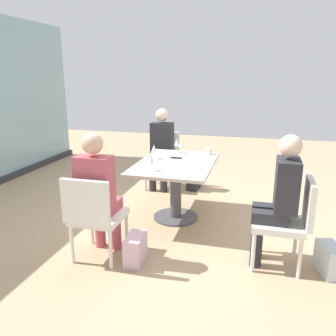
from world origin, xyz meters
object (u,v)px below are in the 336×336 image
at_px(wine_glass_2, 151,159).
at_px(chair_far_left, 94,213).
at_px(cell_phone_on_table, 176,158).
at_px(person_far_right, 161,145).
at_px(wine_glass_0, 154,149).
at_px(person_front_left, 279,195).
at_px(wine_glass_3, 181,144).
at_px(chair_front_left, 289,217).
at_px(handbag_2, 194,180).
at_px(dining_table_main, 176,176).
at_px(wine_glass_1, 177,143).
at_px(handbag_0, 329,259).
at_px(person_far_left, 98,189).
at_px(handbag_1, 135,249).
at_px(coffee_cup, 209,151).
at_px(chair_far_right, 163,156).

bearing_deg(wine_glass_2, chair_far_left, 156.45).
distance_m(wine_glass_2, cell_phone_on_table, 0.67).
relative_size(person_far_right, wine_glass_0, 6.81).
bearing_deg(person_front_left, wine_glass_3, 43.51).
xyz_separation_m(chair_front_left, person_far_right, (1.89, 1.78, 0.20)).
bearing_deg(cell_phone_on_table, wine_glass_0, 120.98).
relative_size(wine_glass_0, handbag_2, 0.62).
xyz_separation_m(dining_table_main, wine_glass_2, (-0.44, 0.17, 0.31)).
height_order(chair_front_left, wine_glass_1, wine_glass_1).
bearing_deg(wine_glass_2, wine_glass_3, -8.37).
bearing_deg(handbag_0, cell_phone_on_table, 41.85).
xyz_separation_m(chair_far_left, person_far_left, (0.11, 0.00, 0.20)).
height_order(person_far_right, wine_glass_3, person_far_right).
relative_size(wine_glass_3, cell_phone_on_table, 1.28).
bearing_deg(handbag_0, chair_front_left, 66.71).
relative_size(wine_glass_2, cell_phone_on_table, 1.28).
distance_m(wine_glass_0, handbag_2, 1.34).
distance_m(chair_front_left, handbag_1, 1.48).
bearing_deg(chair_front_left, wine_glass_3, 45.99).
relative_size(person_far_left, wine_glass_2, 6.81).
bearing_deg(wine_glass_0, chair_far_left, 171.35).
height_order(handbag_0, handbag_1, same).
height_order(wine_glass_0, cell_phone_on_table, wine_glass_0).
relative_size(person_front_left, person_far_left, 1.00).
relative_size(chair_front_left, handbag_0, 2.90).
relative_size(coffee_cup, handbag_2, 0.30).
relative_size(dining_table_main, person_far_right, 1.06).
bearing_deg(dining_table_main, person_front_left, -124.55).
relative_size(person_far_left, wine_glass_0, 6.81).
distance_m(chair_front_left, handbag_0, 0.52).
bearing_deg(wine_glass_3, handbag_0, -127.93).
bearing_deg(wine_glass_1, wine_glass_2, 176.88).
bearing_deg(person_front_left, cell_phone_on_table, 50.23).
bearing_deg(chair_front_left, handbag_1, 103.07).
distance_m(chair_front_left, coffee_cup, 1.66).
bearing_deg(chair_far_right, cell_phone_on_table, -155.11).
bearing_deg(wine_glass_0, dining_table_main, -107.07).
height_order(chair_far_left, wine_glass_3, wine_glass_3).
height_order(wine_glass_2, handbag_0, wine_glass_2).
relative_size(wine_glass_2, handbag_2, 0.62).
height_order(person_far_right, handbag_0, person_far_right).
relative_size(chair_far_left, handbag_2, 2.90).
bearing_deg(person_far_left, handbag_2, -12.76).
relative_size(dining_table_main, wine_glass_2, 7.19).
xyz_separation_m(chair_front_left, wine_glass_3, (1.27, 1.32, 0.37)).
height_order(coffee_cup, cell_phone_on_table, coffee_cup).
height_order(chair_front_left, chair_far_left, same).
xyz_separation_m(chair_front_left, chair_far_right, (2.00, 1.78, 0.00)).
bearing_deg(wine_glass_2, handbag_1, -175.72).
height_order(wine_glass_3, coffee_cup, wine_glass_3).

